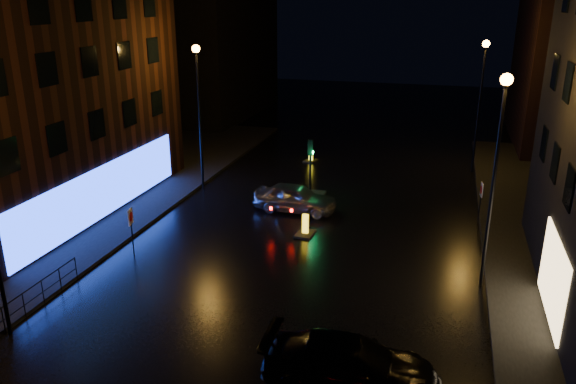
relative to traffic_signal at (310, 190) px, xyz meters
name	(u,v)px	position (x,y,z in m)	size (l,w,h in m)	color
ground	(245,337)	(1.20, -14.00, -0.50)	(120.00, 120.00, 0.00)	black
pavement_left	(50,211)	(-12.80, -6.00, -0.43)	(12.00, 44.00, 0.15)	black
building_left	(8,99)	(-14.30, -6.00, 5.50)	(10.00, 18.00, 12.00)	black
building_far_left	(211,40)	(-14.80, 21.00, 6.50)	(8.00, 16.00, 14.00)	black
street_lamp_lfar	(198,96)	(-6.60, 0.00, 5.06)	(0.44, 0.44, 8.37)	black
street_lamp_rnear	(498,151)	(9.00, -8.00, 5.06)	(0.44, 0.44, 8.37)	black
street_lamp_rfar	(481,86)	(9.00, 8.00, 5.06)	(0.44, 0.44, 8.37)	black
traffic_signal	(310,190)	(0.00, 0.00, 0.00)	(1.40, 2.40, 3.45)	black
guard_railing	(23,299)	(-6.80, -15.00, 0.24)	(0.05, 6.04, 1.00)	black
silver_hatchback	(295,198)	(-0.28, -2.15, 0.25)	(1.77, 4.39, 1.50)	#A4A7AC
dark_sedan	(351,365)	(5.07, -15.51, 0.26)	(2.13, 5.23, 1.52)	black
bollard_near	(305,230)	(1.02, -5.05, -0.27)	(0.89, 1.25, 1.04)	black
bollard_far	(311,158)	(-1.75, 7.34, -0.29)	(0.95, 1.22, 0.95)	black
road_sign_left	(131,221)	(-5.77, -9.33, 1.14)	(0.17, 0.53, 2.20)	black
road_sign_right	(481,193)	(9.10, -1.24, 1.12)	(0.11, 0.52, 2.16)	black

